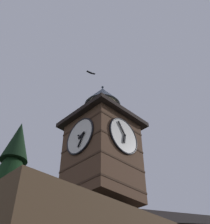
{
  "coord_description": "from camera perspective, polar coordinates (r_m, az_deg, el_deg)",
  "views": [
    {
      "loc": [
        11.2,
        7.04,
        2.19
      ],
      "look_at": [
        2.3,
        -2.06,
        12.22
      ],
      "focal_mm": 45.27,
      "sensor_mm": 36.0,
      "label": 1
    }
  ],
  "objects": [
    {
      "name": "flying_bird_high",
      "position": [
        22.22,
        -2.87,
        7.91
      ],
      "size": [
        0.72,
        0.34,
        0.11
      ],
      "color": "black"
    },
    {
      "name": "clock_tower",
      "position": [
        15.55,
        -0.58,
        -7.04
      ],
      "size": [
        3.81,
        3.81,
        7.78
      ],
      "color": "brown",
      "rests_on": "building_main"
    }
  ]
}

